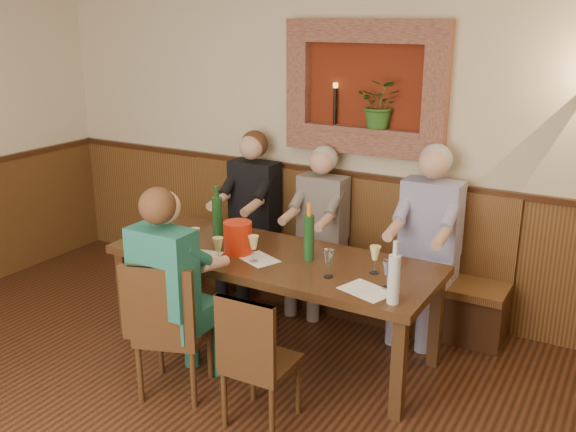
{
  "coord_description": "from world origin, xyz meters",
  "views": [
    {
      "loc": [
        2.25,
        -1.85,
        2.41
      ],
      "look_at": [
        0.1,
        1.9,
        1.05
      ],
      "focal_mm": 40.0,
      "sensor_mm": 36.0,
      "label": 1
    }
  ],
  "objects_px": {
    "person_bench_left": "(250,227)",
    "wine_bottle_green_a": "(309,236)",
    "person_bench_mid": "(318,243)",
    "spittoon_bucket": "(238,238)",
    "chair_near_left": "(174,354)",
    "person_chair_front": "(175,308)",
    "water_bottle": "(394,278)",
    "chair_near_right": "(260,385)",
    "person_bench_right": "(425,257)",
    "dining_table": "(273,265)",
    "bench": "(329,267)",
    "wine_bottle_green_b": "(217,217)"
  },
  "relations": [
    {
      "from": "person_bench_left",
      "to": "wine_bottle_green_a",
      "type": "relative_size",
      "value": 3.49
    },
    {
      "from": "person_bench_mid",
      "to": "spittoon_bucket",
      "type": "bearing_deg",
      "value": -100.84
    },
    {
      "from": "chair_near_left",
      "to": "person_bench_mid",
      "type": "xyz_separation_m",
      "value": [
        0.2,
        1.66,
        0.3
      ]
    },
    {
      "from": "person_bench_left",
      "to": "person_chair_front",
      "type": "height_order",
      "value": "person_bench_left"
    },
    {
      "from": "person_chair_front",
      "to": "water_bottle",
      "type": "bearing_deg",
      "value": 19.07
    },
    {
      "from": "chair_near_right",
      "to": "person_chair_front",
      "type": "distance_m",
      "value": 0.76
    },
    {
      "from": "person_bench_mid",
      "to": "wine_bottle_green_a",
      "type": "relative_size",
      "value": 3.34
    },
    {
      "from": "spittoon_bucket",
      "to": "wine_bottle_green_a",
      "type": "height_order",
      "value": "wine_bottle_green_a"
    },
    {
      "from": "person_bench_right",
      "to": "person_bench_left",
      "type": "bearing_deg",
      "value": 179.96
    },
    {
      "from": "dining_table",
      "to": "spittoon_bucket",
      "type": "xyz_separation_m",
      "value": [
        -0.24,
        -0.08,
        0.19
      ]
    },
    {
      "from": "dining_table",
      "to": "person_bench_right",
      "type": "relative_size",
      "value": 1.61
    },
    {
      "from": "person_bench_right",
      "to": "person_chair_front",
      "type": "bearing_deg",
      "value": -125.29
    },
    {
      "from": "bench",
      "to": "wine_bottle_green_b",
      "type": "relative_size",
      "value": 7.14
    },
    {
      "from": "chair_near_left",
      "to": "water_bottle",
      "type": "bearing_deg",
      "value": 1.11
    },
    {
      "from": "chair_near_right",
      "to": "wine_bottle_green_a",
      "type": "height_order",
      "value": "wine_bottle_green_a"
    },
    {
      "from": "chair_near_left",
      "to": "person_bench_mid",
      "type": "bearing_deg",
      "value": 63.52
    },
    {
      "from": "spittoon_bucket",
      "to": "water_bottle",
      "type": "height_order",
      "value": "water_bottle"
    },
    {
      "from": "spittoon_bucket",
      "to": "water_bottle",
      "type": "relative_size",
      "value": 0.6
    },
    {
      "from": "person_chair_front",
      "to": "wine_bottle_green_b",
      "type": "height_order",
      "value": "person_chair_front"
    },
    {
      "from": "person_bench_mid",
      "to": "wine_bottle_green_b",
      "type": "relative_size",
      "value": 3.3
    },
    {
      "from": "person_bench_mid",
      "to": "chair_near_right",
      "type": "bearing_deg",
      "value": -74.19
    },
    {
      "from": "bench",
      "to": "person_bench_left",
      "type": "distance_m",
      "value": 0.8
    },
    {
      "from": "person_chair_front",
      "to": "person_bench_left",
      "type": "bearing_deg",
      "value": 106.43
    },
    {
      "from": "chair_near_left",
      "to": "person_bench_right",
      "type": "relative_size",
      "value": 0.64
    },
    {
      "from": "person_chair_front",
      "to": "spittoon_bucket",
      "type": "distance_m",
      "value": 0.75
    },
    {
      "from": "person_bench_left",
      "to": "water_bottle",
      "type": "height_order",
      "value": "person_bench_left"
    },
    {
      "from": "dining_table",
      "to": "person_bench_right",
      "type": "xyz_separation_m",
      "value": [
        0.87,
        0.84,
        -0.05
      ]
    },
    {
      "from": "person_bench_right",
      "to": "spittoon_bucket",
      "type": "relative_size",
      "value": 6.3
    },
    {
      "from": "chair_near_right",
      "to": "bench",
      "type": "bearing_deg",
      "value": 101.53
    },
    {
      "from": "wine_bottle_green_b",
      "to": "person_bench_left",
      "type": "bearing_deg",
      "value": 104.61
    },
    {
      "from": "wine_bottle_green_b",
      "to": "water_bottle",
      "type": "distance_m",
      "value": 1.66
    },
    {
      "from": "bench",
      "to": "wine_bottle_green_a",
      "type": "xyz_separation_m",
      "value": [
        0.26,
        -0.88,
        0.59
      ]
    },
    {
      "from": "person_bench_mid",
      "to": "wine_bottle_green_b",
      "type": "distance_m",
      "value": 0.95
    },
    {
      "from": "bench",
      "to": "person_bench_left",
      "type": "height_order",
      "value": "person_bench_left"
    },
    {
      "from": "wine_bottle_green_b",
      "to": "person_bench_mid",
      "type": "bearing_deg",
      "value": 56.19
    },
    {
      "from": "dining_table",
      "to": "spittoon_bucket",
      "type": "relative_size",
      "value": 10.13
    },
    {
      "from": "person_bench_right",
      "to": "spittoon_bucket",
      "type": "height_order",
      "value": "person_bench_right"
    },
    {
      "from": "chair_near_right",
      "to": "person_chair_front",
      "type": "bearing_deg",
      "value": 175.09
    },
    {
      "from": "water_bottle",
      "to": "chair_near_left",
      "type": "bearing_deg",
      "value": -159.3
    },
    {
      "from": "bench",
      "to": "person_bench_right",
      "type": "height_order",
      "value": "person_bench_right"
    },
    {
      "from": "wine_bottle_green_b",
      "to": "wine_bottle_green_a",
      "type": "bearing_deg",
      "value": -3.1
    },
    {
      "from": "person_bench_right",
      "to": "person_chair_front",
      "type": "height_order",
      "value": "person_bench_right"
    },
    {
      "from": "chair_near_left",
      "to": "wine_bottle_green_a",
      "type": "bearing_deg",
      "value": 39.28
    },
    {
      "from": "bench",
      "to": "water_bottle",
      "type": "distance_m",
      "value": 1.74
    },
    {
      "from": "person_bench_left",
      "to": "water_bottle",
      "type": "relative_size",
      "value": 3.68
    },
    {
      "from": "bench",
      "to": "water_bottle",
      "type": "bearing_deg",
      "value": -50.54
    },
    {
      "from": "person_bench_mid",
      "to": "bench",
      "type": "bearing_deg",
      "value": 58.0
    },
    {
      "from": "person_chair_front",
      "to": "wine_bottle_green_a",
      "type": "relative_size",
      "value": 3.43
    },
    {
      "from": "bench",
      "to": "dining_table",
      "type": "bearing_deg",
      "value": -90.0
    },
    {
      "from": "chair_near_right",
      "to": "person_bench_left",
      "type": "distance_m",
      "value": 2.05
    }
  ]
}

